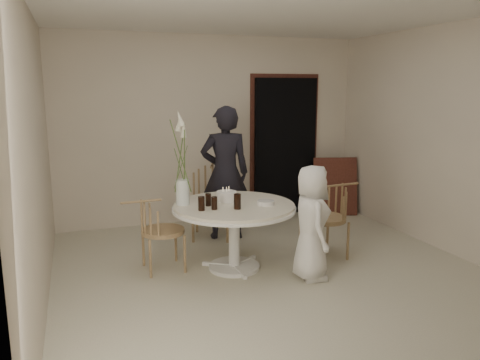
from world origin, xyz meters
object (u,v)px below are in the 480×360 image
object	(u,v)px
flower_vase	(182,172)
girl	(225,173)
chair_left	(152,225)
chair_far	(212,189)
table	(234,214)
chair_right	(333,210)
birthday_cake	(227,196)
boy	(311,223)

from	to	relation	value
flower_vase	girl	bearing A→B (deg)	49.74
chair_left	flower_vase	world-z (taller)	flower_vase
chair_far	flower_vase	size ratio (longest dim) A/B	0.96
table	chair_right	distance (m)	1.22
table	flower_vase	xyz separation A→B (m)	(-0.52, 0.17, 0.47)
chair_right	birthday_cake	xyz separation A→B (m)	(-1.25, 0.16, 0.22)
table	chair_right	world-z (taller)	chair_right
boy	flower_vase	xyz separation A→B (m)	(-1.18, 0.68, 0.49)
chair_right	chair_left	distance (m)	2.08
table	flower_vase	distance (m)	0.72
chair_right	girl	distance (m)	1.49
chair_right	chair_far	bearing A→B (deg)	-144.42
girl	flower_vase	xyz separation A→B (m)	(-0.77, -0.91, 0.22)
chair_far	boy	distance (m)	1.86
chair_left	boy	size ratio (longest dim) A/B	0.67
table	chair_left	xyz separation A→B (m)	(-0.85, 0.23, -0.09)
boy	girl	bearing A→B (deg)	25.45
table	chair_left	size ratio (longest dim) A/B	1.65
chair_left	girl	distance (m)	1.43
chair_left	birthday_cake	xyz separation A→B (m)	(0.81, -0.07, 0.26)
birthday_cake	chair_left	bearing A→B (deg)	175.12
girl	flower_vase	distance (m)	1.21
table	chair_right	bearing A→B (deg)	-0.11
birthday_cake	table	bearing A→B (deg)	-78.77
girl	chair_far	bearing A→B (deg)	-45.29
table	chair_right	size ratio (longest dim) A/B	1.54
chair_far	birthday_cake	bearing A→B (deg)	-77.14
chair_right	girl	size ratio (longest dim) A/B	0.50
chair_far	girl	bearing A→B (deg)	-35.39
chair_far	chair_left	world-z (taller)	chair_far
table	chair_left	bearing A→B (deg)	164.79
chair_right	table	bearing A→B (deg)	-95.42
table	boy	xyz separation A→B (m)	(0.66, -0.51, -0.02)
boy	flower_vase	distance (m)	1.45
girl	chair_left	bearing A→B (deg)	48.88
birthday_cake	boy	bearing A→B (deg)	-43.92
chair_far	girl	world-z (taller)	girl
chair_left	table	bearing A→B (deg)	-108.22
chair_left	flower_vase	distance (m)	0.65
table	girl	bearing A→B (deg)	77.15
birthday_cake	flower_vase	size ratio (longest dim) A/B	0.22
girl	boy	world-z (taller)	girl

